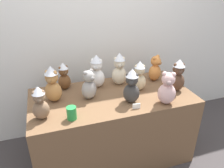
% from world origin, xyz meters
% --- Properties ---
extents(wall_back, '(7.00, 0.08, 2.60)m').
position_xyz_m(wall_back, '(0.00, 0.89, 1.30)').
color(wall_back, silver).
rests_on(wall_back, ground_plane).
extents(display_table, '(1.57, 0.78, 0.75)m').
position_xyz_m(display_table, '(0.00, 0.25, 0.37)').
color(display_table, brown).
rests_on(display_table, ground_plane).
extents(teddy_bear_ginger, '(0.19, 0.18, 0.29)m').
position_xyz_m(teddy_bear_ginger, '(0.55, 0.43, 0.88)').
color(teddy_bear_ginger, '#D17F3D').
rests_on(teddy_bear_ginger, display_table).
extents(teddy_bear_cream, '(0.18, 0.16, 0.35)m').
position_xyz_m(teddy_bear_cream, '(0.15, 0.46, 0.92)').
color(teddy_bear_cream, beige).
rests_on(teddy_bear_cream, display_table).
extents(teddy_bear_mocha, '(0.13, 0.12, 0.29)m').
position_xyz_m(teddy_bear_mocha, '(-0.66, 0.06, 0.89)').
color(teddy_bear_mocha, '#7F6047').
rests_on(teddy_bear_mocha, display_table).
extents(teddy_bear_blush, '(0.20, 0.19, 0.31)m').
position_xyz_m(teddy_bear_blush, '(0.42, -0.05, 0.89)').
color(teddy_bear_blush, beige).
rests_on(teddy_bear_blush, display_table).
extents(teddy_bear_ash, '(0.19, 0.19, 0.29)m').
position_xyz_m(teddy_bear_ash, '(-0.22, 0.26, 0.88)').
color(teddy_bear_ash, gray).
rests_on(teddy_bear_ash, display_table).
extents(teddy_bear_cocoa, '(0.17, 0.15, 0.34)m').
position_xyz_m(teddy_bear_cocoa, '(0.64, 0.14, 0.91)').
color(teddy_bear_cocoa, '#4C3323').
rests_on(teddy_bear_cocoa, display_table).
extents(teddy_bear_charcoal, '(0.19, 0.18, 0.33)m').
position_xyz_m(teddy_bear_charcoal, '(0.13, 0.07, 0.91)').
color(teddy_bear_charcoal, '#383533').
rests_on(teddy_bear_charcoal, display_table).
extents(teddy_bear_caramel, '(0.20, 0.19, 0.35)m').
position_xyz_m(teddy_bear_caramel, '(-0.54, 0.32, 0.92)').
color(teddy_bear_caramel, '#B27A42').
rests_on(teddy_bear_caramel, display_table).
extents(teddy_bear_chestnut, '(0.15, 0.14, 0.29)m').
position_xyz_m(teddy_bear_chestnut, '(-0.42, 0.53, 0.89)').
color(teddy_bear_chestnut, brown).
rests_on(teddy_bear_chestnut, display_table).
extents(teddy_bear_snow, '(0.20, 0.19, 0.35)m').
position_xyz_m(teddy_bear_snow, '(-0.09, 0.47, 0.92)').
color(teddy_bear_snow, white).
rests_on(teddy_bear_snow, display_table).
extents(teddy_bear_sand, '(0.17, 0.16, 0.31)m').
position_xyz_m(teddy_bear_sand, '(0.29, 0.27, 0.90)').
color(teddy_bear_sand, '#CCB78E').
rests_on(teddy_bear_sand, display_table).
extents(party_cup_green, '(0.08, 0.08, 0.11)m').
position_xyz_m(party_cup_green, '(-0.43, -0.02, 0.80)').
color(party_cup_green, '#238C3D').
rests_on(party_cup_green, display_table).
extents(name_card_front_left, '(0.07, 0.01, 0.05)m').
position_xyz_m(name_card_front_left, '(0.13, -0.05, 0.77)').
color(name_card_front_left, white).
rests_on(name_card_front_left, display_table).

